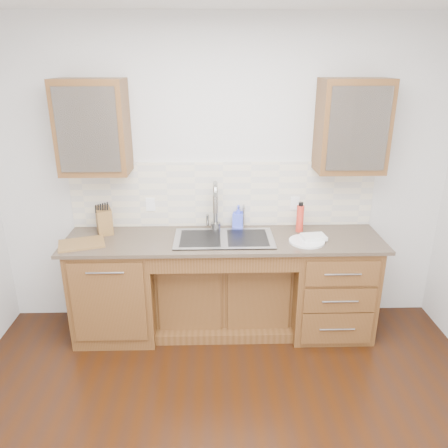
{
  "coord_description": "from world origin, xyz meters",
  "views": [
    {
      "loc": [
        -0.09,
        -2.0,
        2.34
      ],
      "look_at": [
        0.0,
        1.4,
        1.05
      ],
      "focal_mm": 35.0,
      "sensor_mm": 36.0,
      "label": 1
    }
  ],
  "objects_px": {
    "plate": "(307,241)",
    "water_bottle": "(300,219)",
    "knife_block": "(104,220)",
    "cutting_board": "(82,244)",
    "soap_bottle": "(238,216)"
  },
  "relations": [
    {
      "from": "soap_bottle",
      "to": "knife_block",
      "type": "xyz_separation_m",
      "value": [
        -1.18,
        -0.09,
        0.01
      ]
    },
    {
      "from": "plate",
      "to": "knife_block",
      "type": "relative_size",
      "value": 1.34
    },
    {
      "from": "knife_block",
      "to": "soap_bottle",
      "type": "bearing_deg",
      "value": -15.79
    },
    {
      "from": "water_bottle",
      "to": "knife_block",
      "type": "relative_size",
      "value": 1.08
    },
    {
      "from": "knife_block",
      "to": "cutting_board",
      "type": "bearing_deg",
      "value": -136.42
    },
    {
      "from": "soap_bottle",
      "to": "water_bottle",
      "type": "height_order",
      "value": "water_bottle"
    },
    {
      "from": "knife_block",
      "to": "plate",
      "type": "bearing_deg",
      "value": -28.97
    },
    {
      "from": "plate",
      "to": "water_bottle",
      "type": "bearing_deg",
      "value": 93.87
    },
    {
      "from": "soap_bottle",
      "to": "water_bottle",
      "type": "xyz_separation_m",
      "value": [
        0.53,
        -0.11,
        0.01
      ]
    },
    {
      "from": "knife_block",
      "to": "cutting_board",
      "type": "height_order",
      "value": "knife_block"
    },
    {
      "from": "soap_bottle",
      "to": "water_bottle",
      "type": "relative_size",
      "value": 0.87
    },
    {
      "from": "soap_bottle",
      "to": "knife_block",
      "type": "height_order",
      "value": "knife_block"
    },
    {
      "from": "soap_bottle",
      "to": "plate",
      "type": "distance_m",
      "value": 0.66
    },
    {
      "from": "water_bottle",
      "to": "cutting_board",
      "type": "xyz_separation_m",
      "value": [
        -1.85,
        -0.25,
        -0.11
      ]
    },
    {
      "from": "plate",
      "to": "knife_block",
      "type": "distance_m",
      "value": 1.75
    }
  ]
}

